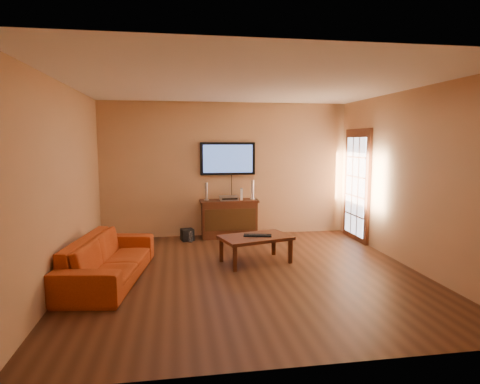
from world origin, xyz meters
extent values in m
plane|color=#3A1F10|center=(0.00, 0.00, 0.00)|extent=(5.00, 5.00, 0.00)
plane|color=tan|center=(0.00, 2.50, 1.35)|extent=(5.00, 0.00, 5.00)
plane|color=tan|center=(-2.50, 0.00, 1.35)|extent=(0.00, 5.00, 5.00)
plane|color=tan|center=(2.50, 0.00, 1.35)|extent=(0.00, 5.00, 5.00)
plane|color=white|center=(0.00, 0.00, 2.70)|extent=(5.00, 5.00, 0.00)
cube|color=#441E0F|center=(2.46, 1.70, 1.05)|extent=(0.06, 1.02, 2.22)
cube|color=white|center=(2.42, 1.70, 1.05)|extent=(0.01, 0.79, 1.89)
cube|color=#441E0F|center=(0.02, 2.28, 0.36)|extent=(1.09, 0.41, 0.72)
cube|color=black|center=(0.02, 2.07, 0.39)|extent=(1.00, 0.02, 0.43)
cube|color=#441E0F|center=(0.02, 2.28, 0.74)|extent=(1.16, 0.44, 0.04)
cube|color=black|center=(0.02, 2.46, 1.57)|extent=(1.11, 0.07, 0.66)
cube|color=#476AB9|center=(0.02, 2.42, 1.57)|extent=(1.00, 0.01, 0.56)
cube|color=#441E0F|center=(0.21, 0.50, 0.40)|extent=(1.22, 0.92, 0.05)
cube|color=#441E0F|center=(-0.18, 0.11, 0.19)|extent=(0.06, 0.06, 0.38)
cube|color=#441E0F|center=(0.75, 0.38, 0.19)|extent=(0.06, 0.06, 0.38)
cube|color=#441E0F|center=(-0.32, 0.62, 0.19)|extent=(0.06, 0.06, 0.38)
cube|color=#441E0F|center=(0.60, 0.89, 0.19)|extent=(0.06, 0.06, 0.38)
imported|color=#A93C12|center=(-1.95, 0.00, 0.41)|extent=(0.90, 2.15, 0.82)
cylinder|color=silver|center=(-0.42, 2.31, 0.76)|extent=(0.10, 0.10, 0.01)
cylinder|color=silver|center=(-0.42, 2.31, 0.94)|extent=(0.05, 0.05, 0.34)
cylinder|color=silver|center=(0.51, 2.30, 0.76)|extent=(0.11, 0.11, 0.02)
cylinder|color=silver|center=(0.51, 2.30, 0.96)|extent=(0.06, 0.06, 0.37)
cube|color=silver|center=(0.02, 2.26, 0.80)|extent=(0.36, 0.26, 0.08)
cube|color=white|center=(0.28, 2.27, 0.87)|extent=(0.07, 0.17, 0.23)
cube|color=black|center=(-0.82, 2.12, 0.11)|extent=(0.28, 0.28, 0.23)
cylinder|color=white|center=(-0.76, 1.96, 0.10)|extent=(0.07, 0.07, 0.19)
sphere|color=white|center=(-0.76, 1.96, 0.20)|extent=(0.04, 0.04, 0.04)
cube|color=black|center=(0.25, 0.50, 0.44)|extent=(0.47, 0.26, 0.02)
cube|color=black|center=(0.25, 0.50, 0.45)|extent=(0.30, 0.18, 0.01)
camera|label=1|loc=(-1.01, -5.59, 1.92)|focal=30.00mm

